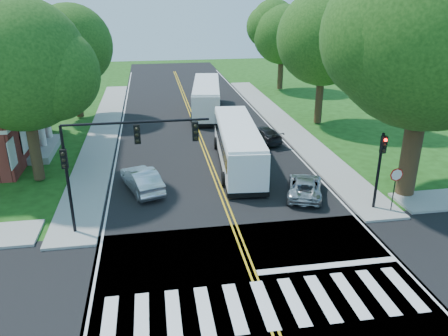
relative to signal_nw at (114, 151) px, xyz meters
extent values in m
plane|color=#1A3F0F|center=(5.86, -6.43, -4.38)|extent=(140.00, 140.00, 0.00)
cube|color=black|center=(5.86, 11.57, -4.37)|extent=(14.00, 96.00, 0.01)
cube|color=black|center=(5.86, -6.43, -4.37)|extent=(60.00, 12.00, 0.01)
cube|color=gold|center=(5.86, 15.57, -4.36)|extent=(0.36, 70.00, 0.01)
cube|color=silver|center=(-0.94, 15.57, -4.36)|extent=(0.12, 70.00, 0.01)
cube|color=silver|center=(12.66, 15.57, -4.36)|extent=(0.12, 70.00, 0.01)
cube|color=silver|center=(5.86, -6.93, -4.36)|extent=(12.60, 3.00, 0.01)
cube|color=silver|center=(9.36, -4.83, -4.36)|extent=(6.60, 0.40, 0.01)
cube|color=gray|center=(-2.44, 18.57, -4.30)|extent=(2.60, 40.00, 0.15)
cube|color=gray|center=(14.16, 18.57, -4.30)|extent=(2.60, 40.00, 0.15)
cylinder|color=#362115|center=(16.86, 1.57, -1.23)|extent=(1.10, 1.10, 6.00)
sphere|color=#346B1F|center=(16.86, 1.57, 5.28)|extent=(10.80, 10.80, 10.80)
cylinder|color=#362115|center=(-5.64, 7.57, -1.83)|extent=(0.70, 0.70, 4.80)
sphere|color=#346B1F|center=(-5.64, 7.57, 3.17)|extent=(8.00, 8.00, 8.00)
cylinder|color=#362115|center=(-5.14, 23.57, -2.03)|extent=(0.70, 0.70, 4.40)
sphere|color=#346B1F|center=(-5.14, 23.57, 2.64)|extent=(7.60, 7.60, 7.60)
cylinder|color=#362115|center=(17.36, 17.57, -1.73)|extent=(0.70, 0.70, 5.00)
sphere|color=#346B1F|center=(17.36, 17.57, 3.50)|extent=(8.40, 8.40, 8.40)
cylinder|color=#362115|center=(18.36, 33.57, -2.03)|extent=(0.70, 0.70, 4.40)
sphere|color=#346B1F|center=(18.36, 33.57, 2.51)|extent=(7.20, 7.20, 7.20)
cube|color=silver|center=(-6.54, 13.57, 0.02)|extent=(1.40, 6.00, 0.45)
cube|color=gray|center=(-6.54, 13.57, -4.13)|extent=(1.80, 6.00, 0.50)
cylinder|color=silver|center=(-6.54, 11.37, -2.28)|extent=(0.50, 0.50, 4.20)
cylinder|color=silver|center=(-6.54, 13.57, -2.28)|extent=(0.50, 0.50, 4.20)
cylinder|color=silver|center=(-6.54, 15.77, -2.28)|extent=(0.50, 0.50, 4.20)
cylinder|color=black|center=(-2.34, 0.07, -1.93)|extent=(0.16, 0.16, 4.60)
cube|color=black|center=(-2.34, -0.08, -0.23)|extent=(0.30, 0.22, 0.95)
sphere|color=black|center=(-2.34, -0.22, 0.07)|extent=(0.18, 0.18, 0.18)
cylinder|color=black|center=(1.16, 0.07, 1.37)|extent=(7.00, 0.12, 0.12)
cube|color=black|center=(1.16, -0.08, 0.82)|extent=(0.30, 0.22, 0.95)
cube|color=black|center=(3.96, -0.08, 0.82)|extent=(0.30, 0.22, 0.95)
cylinder|color=black|center=(14.06, 0.07, -2.03)|extent=(0.16, 0.16, 4.40)
cube|color=black|center=(14.06, -0.08, -0.43)|extent=(0.30, 0.22, 0.95)
sphere|color=#FF0A05|center=(14.06, -0.22, -0.13)|extent=(0.18, 0.18, 0.18)
cylinder|color=black|center=(14.86, -0.43, -3.13)|extent=(0.06, 0.06, 2.20)
cylinder|color=#A50A07|center=(14.86, -0.46, -2.08)|extent=(0.76, 0.04, 0.76)
cube|color=white|center=(7.75, 8.13, -2.86)|extent=(3.40, 11.61, 2.67)
cube|color=black|center=(7.75, 8.13, -2.38)|extent=(3.40, 10.82, 0.92)
cube|color=black|center=(8.22, 13.89, -2.52)|extent=(2.37, 0.29, 1.55)
cube|color=orange|center=(8.22, 13.89, -1.65)|extent=(1.65, 0.23, 0.31)
cube|color=black|center=(7.75, 8.13, -4.05)|extent=(3.45, 11.71, 0.29)
cube|color=white|center=(7.75, 8.13, -1.48)|extent=(3.32, 11.26, 0.21)
cylinder|color=black|center=(9.31, 11.80, -3.90)|extent=(0.39, 0.95, 0.93)
cylinder|color=black|center=(6.80, 12.01, -3.90)|extent=(0.39, 0.95, 0.93)
cylinder|color=black|center=(8.72, 4.55, -3.90)|extent=(0.39, 0.95, 0.93)
cylinder|color=black|center=(6.21, 4.76, -3.90)|extent=(0.39, 0.95, 0.93)
cube|color=white|center=(7.52, 23.45, -2.80)|extent=(4.22, 12.15, 2.77)
cube|color=black|center=(7.52, 23.45, -2.30)|extent=(4.17, 11.33, 0.96)
cube|color=black|center=(8.37, 29.39, -2.45)|extent=(2.46, 0.45, 1.61)
cube|color=orange|center=(8.37, 29.39, -1.54)|extent=(1.71, 0.34, 0.32)
cube|color=black|center=(7.52, 23.45, -4.03)|extent=(4.28, 12.25, 0.30)
cube|color=white|center=(7.52, 23.45, -1.36)|extent=(4.12, 11.79, 0.22)
cylinder|color=black|center=(9.37, 27.16, -3.88)|extent=(0.46, 1.00, 0.97)
cylinder|color=black|center=(6.78, 27.53, -3.88)|extent=(0.46, 1.00, 0.97)
cylinder|color=black|center=(8.31, 19.67, -3.88)|extent=(0.46, 1.00, 0.97)
cylinder|color=black|center=(5.72, 20.04, -3.88)|extent=(0.46, 1.00, 0.97)
imported|color=silver|center=(1.03, 4.87, -3.63)|extent=(2.88, 4.74, 1.48)
imported|color=#A6A9AD|center=(10.78, 2.50, -3.77)|extent=(3.35, 4.72, 1.19)
imported|color=black|center=(10.80, 13.13, -3.73)|extent=(2.98, 4.72, 1.27)
camera|label=1|loc=(1.93, -20.51, 7.03)|focal=35.00mm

